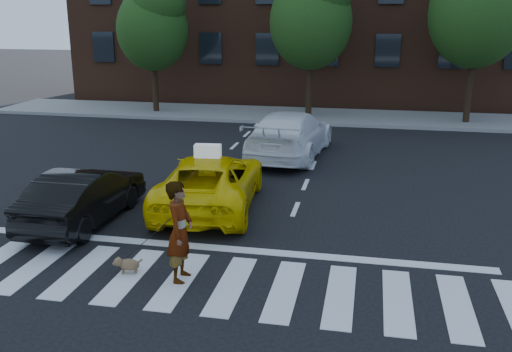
# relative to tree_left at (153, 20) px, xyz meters

# --- Properties ---
(ground) EXTENTS (120.00, 120.00, 0.00)m
(ground) POSITION_rel_tree_left_xyz_m (6.97, -17.00, -4.44)
(ground) COLOR black
(ground) RESTS_ON ground
(crosswalk) EXTENTS (13.00, 2.40, 0.01)m
(crosswalk) POSITION_rel_tree_left_xyz_m (6.97, -17.00, -4.43)
(crosswalk) COLOR silver
(crosswalk) RESTS_ON ground
(stop_line) EXTENTS (12.00, 0.30, 0.01)m
(stop_line) POSITION_rel_tree_left_xyz_m (6.97, -15.40, -4.43)
(stop_line) COLOR silver
(stop_line) RESTS_ON ground
(sidewalk_far) EXTENTS (30.00, 4.00, 0.15)m
(sidewalk_far) POSITION_rel_tree_left_xyz_m (6.97, 0.50, -4.37)
(sidewalk_far) COLOR slate
(sidewalk_far) RESTS_ON ground
(tree_left) EXTENTS (3.39, 3.38, 6.50)m
(tree_left) POSITION_rel_tree_left_xyz_m (0.00, 0.00, 0.00)
(tree_left) COLOR black
(tree_left) RESTS_ON ground
(tree_mid) EXTENTS (3.69, 3.69, 7.10)m
(tree_mid) POSITION_rel_tree_left_xyz_m (7.50, -0.00, 0.41)
(tree_mid) COLOR black
(tree_mid) RESTS_ON ground
(tree_right) EXTENTS (4.00, 4.00, 7.70)m
(tree_right) POSITION_rel_tree_left_xyz_m (14.50, -0.00, 0.82)
(tree_right) COLOR black
(tree_right) RESTS_ON ground
(taxi) EXTENTS (2.72, 5.14, 1.38)m
(taxi) POSITION_rel_tree_left_xyz_m (6.40, -12.83, -3.75)
(taxi) COLOR #E6C604
(taxi) RESTS_ON ground
(black_sedan) EXTENTS (1.49, 4.04, 1.32)m
(black_sedan) POSITION_rel_tree_left_xyz_m (3.75, -14.50, -3.78)
(black_sedan) COLOR black
(black_sedan) RESTS_ON ground
(white_suv) EXTENTS (2.72, 5.63, 1.58)m
(white_suv) POSITION_rel_tree_left_xyz_m (7.63, -7.13, -3.65)
(white_suv) COLOR white
(white_suv) RESTS_ON ground
(woman) EXTENTS (0.48, 0.72, 1.94)m
(woman) POSITION_rel_tree_left_xyz_m (6.99, -16.94, -3.47)
(woman) COLOR #999999
(woman) RESTS_ON ground
(dog) EXTENTS (0.57, 0.32, 0.33)m
(dog) POSITION_rel_tree_left_xyz_m (5.88, -16.91, -4.25)
(dog) COLOR #94784B
(dog) RESTS_ON ground
(taxi_sign) EXTENTS (0.67, 0.34, 0.32)m
(taxi_sign) POSITION_rel_tree_left_xyz_m (6.40, -13.03, -2.90)
(taxi_sign) COLOR white
(taxi_sign) RESTS_ON taxi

